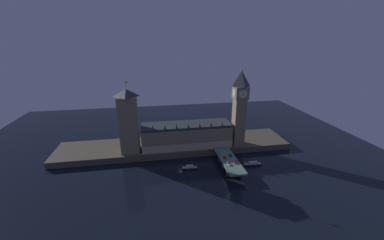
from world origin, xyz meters
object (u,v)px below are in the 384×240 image
at_px(car_northbound_trail, 229,164).
at_px(pedestrian_mid_walk, 238,160).
at_px(car_southbound_lead, 235,162).
at_px(clock_tower, 240,106).
at_px(car_southbound_trail, 230,155).
at_px(pedestrian_far_rail, 218,153).
at_px(street_lamp_near, 228,165).
at_px(car_northbound_lead, 225,158).
at_px(victoria_tower, 129,121).
at_px(boat_downstream, 253,164).
at_px(boat_upstream, 190,168).

bearing_deg(car_northbound_trail, pedestrian_mid_walk, 21.58).
relative_size(car_southbound_lead, pedestrian_mid_walk, 2.71).
relative_size(clock_tower, car_northbound_trail, 15.59).
distance_m(car_southbound_lead, car_southbound_trail, 11.64).
xyz_separation_m(clock_tower, pedestrian_far_rail, (-24.63, -19.48, -35.55)).
relative_size(pedestrian_mid_walk, street_lamp_near, 0.24).
distance_m(car_northbound_lead, car_northbound_trail, 10.53).
height_order(car_northbound_trail, pedestrian_far_rail, pedestrian_far_rail).
bearing_deg(victoria_tower, boat_downstream, -18.54).
relative_size(street_lamp_near, boat_downstream, 0.41).
bearing_deg(car_southbound_lead, boat_downstream, 16.36).
relative_size(car_southbound_trail, street_lamp_near, 0.64).
xyz_separation_m(pedestrian_far_rail, boat_downstream, (27.25, -12.16, -6.96)).
xyz_separation_m(car_northbound_trail, pedestrian_mid_walk, (9.02, 3.57, 0.19)).
bearing_deg(victoria_tower, pedestrian_mid_walk, -23.65).
distance_m(victoria_tower, pedestrian_far_rail, 82.75).
bearing_deg(pedestrian_mid_walk, street_lamp_near, -138.80).
distance_m(car_northbound_lead, boat_downstream, 25.32).
relative_size(clock_tower, boat_downstream, 4.39).
bearing_deg(car_northbound_trail, car_northbound_lead, 90.00).
xyz_separation_m(car_southbound_lead, pedestrian_far_rail, (-9.02, 17.51, 0.19)).
height_order(car_northbound_lead, boat_downstream, car_northbound_lead).
bearing_deg(street_lamp_near, pedestrian_mid_walk, 41.20).
bearing_deg(boat_upstream, car_northbound_lead, -0.38).
bearing_deg(car_southbound_lead, victoria_tower, 154.77).
relative_size(pedestrian_mid_walk, boat_downstream, 0.10).
bearing_deg(street_lamp_near, boat_downstream, 28.08).
relative_size(car_southbound_trail, boat_upstream, 0.31).
relative_size(victoria_tower, car_southbound_lead, 14.27).
relative_size(clock_tower, boat_upstream, 5.21).
relative_size(car_southbound_lead, pedestrian_far_rail, 2.49).
bearing_deg(boat_downstream, car_southbound_lead, -163.64).
distance_m(clock_tower, car_southbound_lead, 53.74).
distance_m(victoria_tower, car_southbound_trail, 92.73).
distance_m(car_southbound_trail, boat_upstream, 36.36).
bearing_deg(car_northbound_lead, clock_tower, 52.85).
bearing_deg(street_lamp_near, boat_upstream, 145.44).
bearing_deg(car_northbound_lead, car_southbound_lead, -54.55).
xyz_separation_m(victoria_tower, street_lamp_near, (74.91, -49.13, -22.84)).
bearing_deg(car_southbound_trail, car_northbound_trail, -113.67).
relative_size(clock_tower, pedestrian_far_rail, 40.63).
distance_m(clock_tower, street_lamp_near, 61.81).
xyz_separation_m(victoria_tower, pedestrian_mid_walk, (87.34, -38.25, -26.19)).
bearing_deg(clock_tower, street_lamp_near, -118.35).
distance_m(clock_tower, pedestrian_mid_walk, 51.85).
distance_m(pedestrian_far_rail, boat_upstream, 28.88).
bearing_deg(clock_tower, car_southbound_trail, -121.62).
bearing_deg(clock_tower, boat_downstream, -85.27).
bearing_deg(victoria_tower, car_northbound_lead, -21.78).
height_order(victoria_tower, boat_downstream, victoria_tower).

